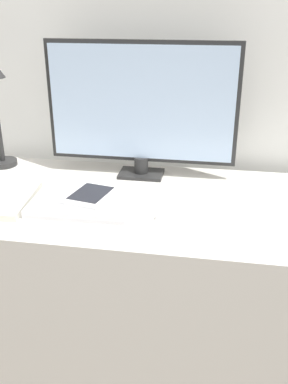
% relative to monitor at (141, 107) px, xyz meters
% --- Properties ---
extents(wall_back, '(3.60, 0.05, 2.40)m').
position_rel_monitor_xyz_m(wall_back, '(0.01, 0.19, 0.22)').
color(wall_back, silver).
rests_on(wall_back, ground_plane).
extents(desk, '(1.38, 0.63, 0.74)m').
position_rel_monitor_xyz_m(desk, '(0.01, -0.21, -0.62)').
color(desk, silver).
rests_on(desk, ground_plane).
extents(monitor, '(0.66, 0.11, 0.47)m').
position_rel_monitor_xyz_m(monitor, '(0.00, 0.00, 0.00)').
color(monitor, '#262626').
rests_on(monitor, desk).
extents(keyboard, '(0.29, 0.10, 0.01)m').
position_rel_monitor_xyz_m(keyboard, '(0.25, -0.29, -0.24)').
color(keyboard, silver).
rests_on(keyboard, desk).
extents(laptop, '(0.31, 0.26, 0.02)m').
position_rel_monitor_xyz_m(laptop, '(-0.13, -0.27, -0.24)').
color(laptop, silver).
rests_on(laptop, desk).
extents(ereader, '(0.16, 0.21, 0.01)m').
position_rel_monitor_xyz_m(ereader, '(-0.11, -0.26, -0.22)').
color(ereader, white).
rests_on(ereader, laptop).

